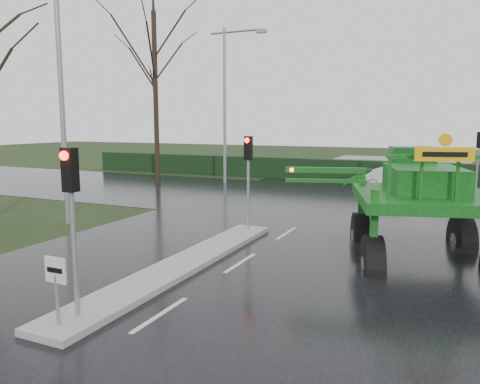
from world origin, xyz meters
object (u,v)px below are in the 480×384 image
at_px(street_light_left_far, 229,92).
at_px(street_light_left_near, 66,69).
at_px(traffic_signal_mid, 248,162).
at_px(keep_left_sign, 56,280).
at_px(crop_sprayer, 374,189).
at_px(traffic_signal_near, 71,196).
at_px(white_sedan, 399,192).
at_px(traffic_signal_far, 479,150).

bearing_deg(street_light_left_far, street_light_left_near, -90.00).
distance_m(traffic_signal_mid, street_light_left_far, 14.68).
relative_size(traffic_signal_mid, street_light_left_near, 0.35).
xyz_separation_m(keep_left_sign, street_light_left_near, (-6.89, 7.50, 4.93)).
relative_size(street_light_left_near, crop_sprayer, 1.25).
relative_size(traffic_signal_near, white_sedan, 0.81).
xyz_separation_m(traffic_signal_near, traffic_signal_far, (7.80, 21.02, 0.00)).
distance_m(street_light_left_near, street_light_left_far, 14.00).
bearing_deg(traffic_signal_near, traffic_signal_mid, 90.00).
bearing_deg(white_sedan, crop_sprayer, -167.36).
distance_m(street_light_left_near, crop_sprayer, 12.25).
bearing_deg(traffic_signal_mid, traffic_signal_near, -90.00).
distance_m(traffic_signal_near, white_sedan, 22.03).
xyz_separation_m(traffic_signal_near, traffic_signal_mid, (0.00, 8.50, 0.00)).
bearing_deg(crop_sprayer, traffic_signal_far, 62.00).
bearing_deg(white_sedan, street_light_left_far, 102.06).
height_order(traffic_signal_near, street_light_left_far, street_light_left_far).
bearing_deg(street_light_left_near, traffic_signal_far, 43.63).
bearing_deg(street_light_left_far, traffic_signal_near, -71.83).
xyz_separation_m(street_light_left_far, white_sedan, (10.73, 0.53, -5.99)).
bearing_deg(traffic_signal_mid, street_light_left_far, 118.86).
relative_size(keep_left_sign, street_light_left_far, 0.14).
bearing_deg(traffic_signal_mid, keep_left_sign, -90.00).
height_order(street_light_left_far, crop_sprayer, street_light_left_far).
distance_m(keep_left_sign, crop_sprayer, 8.40).
xyz_separation_m(street_light_left_near, white_sedan, (10.73, 14.53, -5.99)).
relative_size(keep_left_sign, traffic_signal_mid, 0.38).
relative_size(traffic_signal_near, traffic_signal_far, 1.00).
bearing_deg(street_light_left_far, keep_left_sign, -72.22).
distance_m(traffic_signal_mid, traffic_signal_far, 14.75).
xyz_separation_m(crop_sprayer, white_sedan, (-0.91, 15.19, -2.20)).
relative_size(keep_left_sign, street_light_left_near, 0.14).
distance_m(street_light_left_far, white_sedan, 12.30).
bearing_deg(street_light_left_near, keep_left_sign, -47.41).
bearing_deg(white_sedan, traffic_signal_far, -88.30).
xyz_separation_m(keep_left_sign, white_sedan, (3.83, 22.03, -1.06)).
xyz_separation_m(traffic_signal_mid, traffic_signal_far, (7.80, 12.52, 0.00)).
bearing_deg(street_light_left_far, crop_sprayer, -51.56).
xyz_separation_m(traffic_signal_far, white_sedan, (-3.97, 0.52, -2.59)).
height_order(traffic_signal_far, crop_sprayer, crop_sprayer).
distance_m(traffic_signal_far, crop_sprayer, 14.99).
height_order(traffic_signal_mid, street_light_left_far, street_light_left_far).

